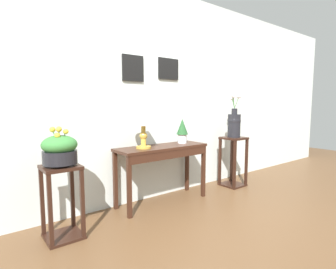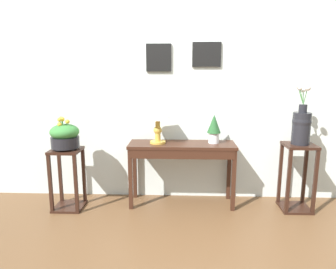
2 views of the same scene
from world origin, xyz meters
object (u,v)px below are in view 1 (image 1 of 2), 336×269
(potted_plant_on_console, at_px, (182,130))
(pedestal_stand_right, at_px, (233,162))
(console_table, at_px, (163,154))
(pedestal_stand_left, at_px, (62,202))
(flower_vase_tall_right, at_px, (234,122))
(planter_bowl_wide_left, at_px, (60,149))
(table_lamp, at_px, (143,119))

(potted_plant_on_console, relative_size, pedestal_stand_right, 0.43)
(console_table, height_order, pedestal_stand_left, console_table)
(console_table, height_order, potted_plant_on_console, potted_plant_on_console)
(flower_vase_tall_right, bearing_deg, pedestal_stand_left, -178.48)
(console_table, xyz_separation_m, pedestal_stand_left, (-1.31, -0.15, -0.29))
(potted_plant_on_console, distance_m, planter_bowl_wide_left, 1.69)
(console_table, distance_m, flower_vase_tall_right, 1.36)
(table_lamp, relative_size, flower_vase_tall_right, 0.75)
(potted_plant_on_console, height_order, pedestal_stand_right, potted_plant_on_console)
(table_lamp, bearing_deg, flower_vase_tall_right, -3.65)
(potted_plant_on_console, height_order, planter_bowl_wide_left, potted_plant_on_console)
(table_lamp, height_order, planter_bowl_wide_left, table_lamp)
(pedestal_stand_left, relative_size, flower_vase_tall_right, 1.07)
(pedestal_stand_left, height_order, planter_bowl_wide_left, planter_bowl_wide_left)
(flower_vase_tall_right, bearing_deg, potted_plant_on_console, 171.92)
(console_table, distance_m, pedestal_stand_left, 1.35)
(pedestal_stand_right, bearing_deg, flower_vase_tall_right, -140.30)
(flower_vase_tall_right, bearing_deg, pedestal_stand_right, 39.70)
(potted_plant_on_console, xyz_separation_m, pedestal_stand_right, (0.94, -0.13, -0.55))
(console_table, distance_m, potted_plant_on_console, 0.47)
(potted_plant_on_console, xyz_separation_m, pedestal_stand_left, (-1.68, -0.20, -0.58))
(planter_bowl_wide_left, bearing_deg, pedestal_stand_right, 1.55)
(planter_bowl_wide_left, bearing_deg, pedestal_stand_left, 65.40)
(pedestal_stand_left, distance_m, flower_vase_tall_right, 2.70)
(table_lamp, xyz_separation_m, potted_plant_on_console, (0.65, 0.03, -0.17))
(console_table, relative_size, pedestal_stand_left, 1.74)
(table_lamp, height_order, pedestal_stand_right, table_lamp)
(pedestal_stand_left, height_order, flower_vase_tall_right, flower_vase_tall_right)
(console_table, height_order, flower_vase_tall_right, flower_vase_tall_right)
(pedestal_stand_left, xyz_separation_m, flower_vase_tall_right, (2.62, 0.07, 0.65))
(table_lamp, height_order, flower_vase_tall_right, flower_vase_tall_right)
(table_lamp, relative_size, potted_plant_on_console, 1.48)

